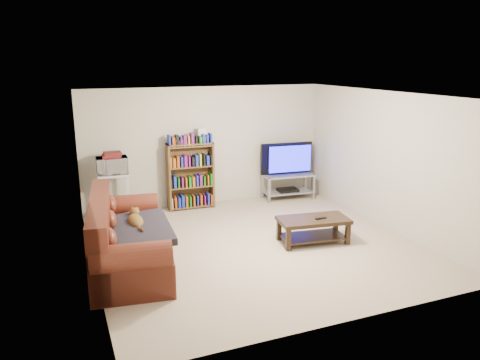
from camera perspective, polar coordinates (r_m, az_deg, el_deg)
name	(u,v)px	position (r m, az deg, el deg)	size (l,w,h in m)	color
floor	(255,245)	(7.66, 1.83, -7.89)	(5.00, 5.00, 0.00)	#C2AB90
ceiling	(256,95)	(7.11, 1.98, 10.31)	(5.00, 5.00, 0.00)	white
wall_back	(206,146)	(9.58, -4.15, 4.13)	(5.00, 5.00, 0.00)	beige
wall_front	(349,223)	(5.20, 13.13, -5.18)	(5.00, 5.00, 0.00)	beige
wall_left	(88,189)	(6.71, -18.03, -1.05)	(5.00, 5.00, 0.00)	beige
wall_right	(386,160)	(8.59, 17.37, 2.29)	(5.00, 5.00, 0.00)	beige
sofa	(123,243)	(7.01, -14.05, -7.43)	(1.34, 2.52, 1.02)	#5F2518
blanket	(137,230)	(6.77, -12.50, -5.98)	(0.93, 1.20, 0.10)	#232028
cat	(136,221)	(6.96, -12.60, -4.90)	(0.26, 0.66, 0.20)	brown
coffee_table	(313,226)	(7.75, 8.92, -5.51)	(1.21, 0.72, 0.41)	black
remote	(321,218)	(7.70, 9.82, -4.60)	(0.19, 0.05, 0.02)	black
tv_stand	(288,182)	(10.08, 5.86, -0.27)	(1.11, 0.57, 0.54)	#999EA3
television	(289,159)	(9.96, 5.94, 2.55)	(1.15, 0.15, 0.67)	black
dvd_player	(288,190)	(10.12, 5.84, -1.21)	(0.43, 0.30, 0.06)	black
bookshelf	(191,175)	(9.36, -6.04, 0.62)	(0.93, 0.32, 1.33)	brown
shelf_clutter	(194,137)	(9.25, -5.59, 5.20)	(0.68, 0.21, 0.28)	silver
microwave_stand	(114,190)	(8.94, -15.13, -1.23)	(0.57, 0.42, 0.89)	silver
microwave	(112,165)	(8.83, -15.33, 1.73)	(0.55, 0.37, 0.30)	silver
game_boxes	(111,156)	(8.79, -15.41, 2.86)	(0.32, 0.28, 0.05)	maroon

